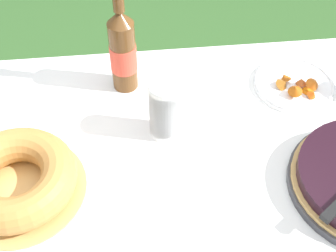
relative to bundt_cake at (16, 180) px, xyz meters
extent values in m
cube|color=#A87A47|center=(0.34, 0.00, -0.07)|extent=(1.56, 0.93, 0.03)
cube|color=white|center=(0.34, 0.00, -0.05)|extent=(1.57, 0.94, 0.00)
cube|color=white|center=(0.34, 0.47, -0.10)|extent=(1.57, 0.01, 0.10)
cylinder|color=tan|center=(0.00, 0.00, -0.04)|extent=(0.31, 0.31, 0.01)
torus|color=#BC7F3D|center=(0.00, 0.00, 0.00)|extent=(0.28, 0.28, 0.08)
cylinder|color=white|center=(0.35, 0.14, 0.00)|extent=(0.07, 0.07, 0.09)
cylinder|color=white|center=(0.35, 0.14, 0.02)|extent=(0.07, 0.07, 0.09)
cylinder|color=white|center=(0.35, 0.14, 0.03)|extent=(0.07, 0.07, 0.09)
cylinder|color=white|center=(0.35, 0.14, 0.04)|extent=(0.07, 0.07, 0.09)
cylinder|color=white|center=(0.35, 0.14, 0.06)|extent=(0.07, 0.07, 0.09)
cylinder|color=white|center=(0.35, 0.14, 0.07)|extent=(0.07, 0.07, 0.09)
torus|color=white|center=(0.35, 0.14, 0.12)|extent=(0.07, 0.07, 0.01)
cylinder|color=brown|center=(0.26, 0.33, 0.06)|extent=(0.07, 0.07, 0.21)
cylinder|color=#E54C38|center=(0.26, 0.33, 0.06)|extent=(0.07, 0.07, 0.08)
cone|color=brown|center=(0.26, 0.33, 0.18)|extent=(0.07, 0.07, 0.04)
cylinder|color=white|center=(0.72, 0.27, -0.04)|extent=(0.22, 0.22, 0.01)
torus|color=white|center=(0.72, 0.27, -0.03)|extent=(0.22, 0.22, 0.01)
cone|color=#C14E11|center=(0.76, 0.22, -0.02)|extent=(0.04, 0.04, 0.03)
cone|color=#A85012|center=(0.70, 0.29, -0.02)|extent=(0.05, 0.05, 0.04)
cone|color=#AC631D|center=(0.69, 0.26, -0.02)|extent=(0.04, 0.04, 0.04)
cone|color=#AD4E1E|center=(0.74, 0.26, -0.01)|extent=(0.04, 0.04, 0.02)
cone|color=#C45D09|center=(0.75, 0.23, -0.02)|extent=(0.04, 0.05, 0.04)
cone|color=#C45E18|center=(0.76, 0.24, -0.01)|extent=(0.06, 0.06, 0.04)
cone|color=#B0510F|center=(0.71, 0.23, -0.01)|extent=(0.05, 0.05, 0.03)
camera|label=1|loc=(0.28, -0.64, 0.86)|focal=50.00mm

